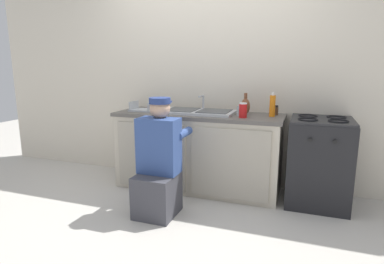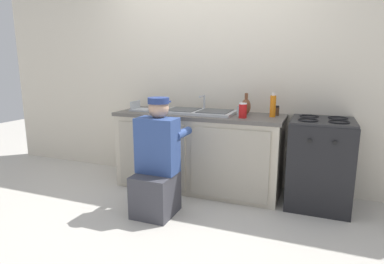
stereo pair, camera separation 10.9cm
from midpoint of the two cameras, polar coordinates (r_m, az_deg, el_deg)
ground_plane at (r=3.54m, az=0.30°, el=-11.45°), size 12.00×12.00×0.00m
back_wall at (r=3.87m, az=3.87°, el=9.61°), size 6.00×0.10×2.50m
counter_cabinet at (r=3.66m, az=1.96°, el=-3.75°), size 1.83×0.62×0.83m
countertop at (r=3.57m, az=2.06°, el=3.03°), size 1.87×0.62×0.04m
sink_double_basin at (r=3.57m, az=2.08°, el=3.66°), size 0.80×0.44×0.19m
stove_range at (r=3.46m, az=22.59°, el=-5.10°), size 0.60×0.62×0.89m
plumber_person at (r=3.04m, az=-5.24°, el=-6.14°), size 0.42×0.61×1.10m
water_glass at (r=3.40m, az=9.42°, el=3.63°), size 0.06×0.06×0.10m
soda_cup_red at (r=3.28m, az=9.97°, el=3.77°), size 0.08×0.08×0.15m
dish_rack_tray at (r=3.80m, az=-7.67°, el=4.14°), size 0.28×0.22×0.11m
soap_bottle_orange at (r=3.41m, az=15.08°, el=4.49°), size 0.06×0.06×0.25m
spice_bottle_pepper at (r=3.53m, az=15.78°, el=3.65°), size 0.04×0.04×0.10m
vase_decorative at (r=3.53m, az=10.46°, el=4.54°), size 0.10×0.10×0.23m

